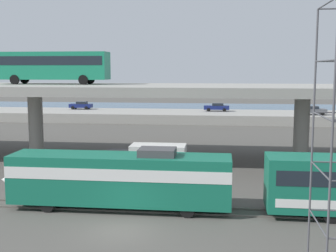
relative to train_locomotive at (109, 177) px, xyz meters
The scene contains 12 objects.
ground_plane 4.85m from the train_locomotive, 67.60° to the right, with size 260.00×260.00×0.00m, color #4C4944.
rail_strip_near 2.79m from the train_locomotive, 23.79° to the right, with size 110.00×0.12×0.12m, color #59544C.
rail_strip_far 2.79m from the train_locomotive, 23.79° to the left, with size 110.00×0.12×0.12m, color #59544C.
train_locomotive is the anchor object (origin of this frame).
highway_overpass 16.80m from the train_locomotive, 84.12° to the left, with size 96.00×12.03×7.72m.
transit_bus_on_overpass 21.82m from the train_locomotive, 120.96° to the left, with size 12.00×2.68×3.40m.
service_truck_west 8.04m from the train_locomotive, 80.53° to the left, with size 6.80×2.46×3.04m.
pier_parking_lot 51.05m from the train_locomotive, 88.15° to the left, with size 78.22×11.80×1.63m, color gray.
parked_car_0 53.50m from the train_locomotive, 64.73° to the left, with size 4.06×1.97×1.50m.
parked_car_2 53.34m from the train_locomotive, 82.85° to the left, with size 4.57×1.82×1.50m.
parked_car_3 57.23m from the train_locomotive, 109.59° to the left, with size 4.24×1.86×1.50m.
harbor_water 74.05m from the train_locomotive, 88.72° to the left, with size 140.00×36.00×0.01m, color #385B7A.
Camera 1 is at (5.71, -24.54, 9.40)m, focal length 47.70 mm.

